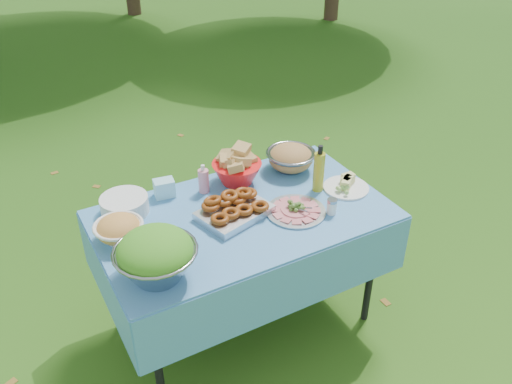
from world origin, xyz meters
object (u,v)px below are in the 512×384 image
(plate_stack, at_px, (125,205))
(pasta_bowl_steel, at_px, (291,157))
(picnic_table, at_px, (244,271))
(charcuterie_platter, at_px, (296,206))
(oil_bottle, at_px, (319,168))
(bread_bowl, at_px, (237,168))
(salad_bowl, at_px, (156,256))

(plate_stack, bearing_deg, pasta_bowl_steel, -2.21)
(picnic_table, bearing_deg, charcuterie_platter, -26.83)
(picnic_table, relative_size, oil_bottle, 5.47)
(bread_bowl, relative_size, charcuterie_platter, 0.89)
(salad_bowl, xyz_separation_m, charcuterie_platter, (0.78, 0.12, -0.08))
(pasta_bowl_steel, bearing_deg, plate_stack, 177.79)
(salad_bowl, distance_m, oil_bottle, 1.03)
(salad_bowl, relative_size, bread_bowl, 1.31)
(picnic_table, height_order, bread_bowl, bread_bowl)
(pasta_bowl_steel, relative_size, oil_bottle, 1.04)
(bread_bowl, distance_m, pasta_bowl_steel, 0.33)
(pasta_bowl_steel, relative_size, charcuterie_platter, 0.90)
(picnic_table, bearing_deg, pasta_bowl_steel, 30.45)
(plate_stack, xyz_separation_m, pasta_bowl_steel, (0.96, -0.04, 0.03))
(charcuterie_platter, height_order, oil_bottle, oil_bottle)
(plate_stack, xyz_separation_m, charcuterie_platter, (0.75, -0.42, -0.01))
(picnic_table, relative_size, salad_bowl, 4.10)
(charcuterie_platter, relative_size, oil_bottle, 1.15)
(bread_bowl, bearing_deg, oil_bottle, -39.55)
(bread_bowl, height_order, pasta_bowl_steel, bread_bowl)
(salad_bowl, bearing_deg, plate_stack, 87.16)
(picnic_table, xyz_separation_m, salad_bowl, (-0.54, -0.24, 0.50))
(pasta_bowl_steel, bearing_deg, charcuterie_platter, -118.51)
(pasta_bowl_steel, distance_m, oil_bottle, 0.27)
(plate_stack, bearing_deg, salad_bowl, -92.84)
(oil_bottle, bearing_deg, pasta_bowl_steel, 92.04)
(plate_stack, relative_size, pasta_bowl_steel, 0.87)
(pasta_bowl_steel, distance_m, charcuterie_platter, 0.44)
(bread_bowl, relative_size, pasta_bowl_steel, 0.98)
(plate_stack, xyz_separation_m, bread_bowl, (0.63, -0.02, 0.05))
(plate_stack, height_order, bread_bowl, bread_bowl)
(plate_stack, height_order, charcuterie_platter, plate_stack)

